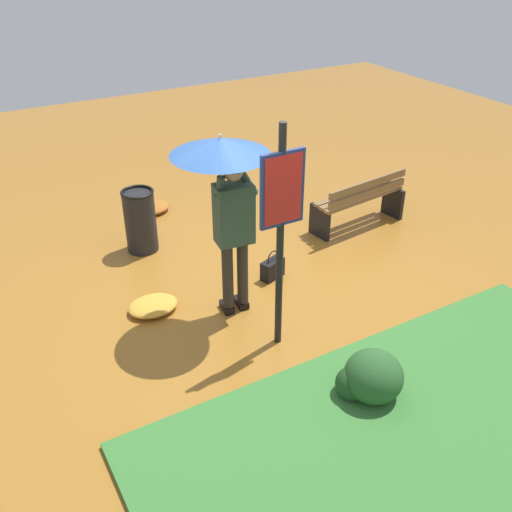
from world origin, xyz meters
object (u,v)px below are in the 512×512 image
object	(u,v)px
person_with_umbrella	(226,182)
park_bench	(360,201)
handbag	(272,269)
trash_bin	(140,221)
info_sign_post	(281,215)

from	to	relation	value
person_with_umbrella	park_bench	distance (m)	2.89
person_with_umbrella	handbag	xyz separation A→B (m)	(-0.77, -0.37, -1.42)
person_with_umbrella	park_bench	xyz separation A→B (m)	(-2.49, -0.90, -1.15)
person_with_umbrella	trash_bin	size ratio (longest dim) A/B	2.45
trash_bin	person_with_umbrella	bearing A→B (deg)	100.85
info_sign_post	trash_bin	world-z (taller)	info_sign_post
park_bench	trash_bin	world-z (taller)	trash_bin
person_with_umbrella	info_sign_post	world-z (taller)	info_sign_post
handbag	park_bench	bearing A→B (deg)	-162.82
person_with_umbrella	handbag	distance (m)	1.66
person_with_umbrella	trash_bin	world-z (taller)	person_with_umbrella
person_with_umbrella	handbag	world-z (taller)	person_with_umbrella
handbag	trash_bin	bearing A→B (deg)	-52.00
handbag	trash_bin	distance (m)	1.83
handbag	trash_bin	world-z (taller)	trash_bin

